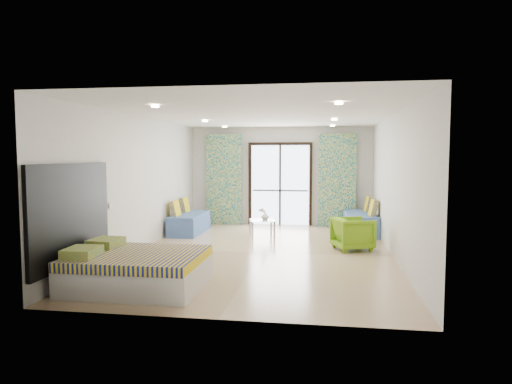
# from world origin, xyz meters

# --- Properties ---
(floor) EXTENTS (5.00, 7.50, 0.01)m
(floor) POSITION_xyz_m (0.00, 0.00, 0.00)
(floor) COLOR tan
(floor) RESTS_ON ground
(ceiling) EXTENTS (5.00, 7.50, 0.01)m
(ceiling) POSITION_xyz_m (0.00, 0.00, 2.70)
(ceiling) COLOR silver
(ceiling) RESTS_ON ground
(wall_back) EXTENTS (5.00, 0.01, 2.70)m
(wall_back) POSITION_xyz_m (0.00, 3.75, 1.35)
(wall_back) COLOR silver
(wall_back) RESTS_ON ground
(wall_front) EXTENTS (5.00, 0.01, 2.70)m
(wall_front) POSITION_xyz_m (0.00, -3.75, 1.35)
(wall_front) COLOR silver
(wall_front) RESTS_ON ground
(wall_left) EXTENTS (0.01, 7.50, 2.70)m
(wall_left) POSITION_xyz_m (-2.50, 0.00, 1.35)
(wall_left) COLOR silver
(wall_left) RESTS_ON ground
(wall_right) EXTENTS (0.01, 7.50, 2.70)m
(wall_right) POSITION_xyz_m (2.50, 0.00, 1.35)
(wall_right) COLOR silver
(wall_right) RESTS_ON ground
(balcony_door) EXTENTS (1.76, 0.08, 2.28)m
(balcony_door) POSITION_xyz_m (0.00, 3.72, 1.26)
(balcony_door) COLOR black
(balcony_door) RESTS_ON floor
(balcony_rail) EXTENTS (1.52, 0.03, 0.04)m
(balcony_rail) POSITION_xyz_m (0.00, 3.73, 0.95)
(balcony_rail) COLOR #595451
(balcony_rail) RESTS_ON balcony_door
(curtain_left) EXTENTS (1.00, 0.10, 2.50)m
(curtain_left) POSITION_xyz_m (-1.55, 3.57, 1.25)
(curtain_left) COLOR silver
(curtain_left) RESTS_ON floor
(curtain_right) EXTENTS (1.00, 0.10, 2.50)m
(curtain_right) POSITION_xyz_m (1.55, 3.57, 1.25)
(curtain_right) COLOR silver
(curtain_right) RESTS_ON floor
(downlight_a) EXTENTS (0.12, 0.12, 0.02)m
(downlight_a) POSITION_xyz_m (-1.40, -2.00, 2.67)
(downlight_a) COLOR #FFE0B2
(downlight_a) RESTS_ON ceiling
(downlight_b) EXTENTS (0.12, 0.12, 0.02)m
(downlight_b) POSITION_xyz_m (1.40, -2.00, 2.67)
(downlight_b) COLOR #FFE0B2
(downlight_b) RESTS_ON ceiling
(downlight_c) EXTENTS (0.12, 0.12, 0.02)m
(downlight_c) POSITION_xyz_m (-1.40, 1.00, 2.67)
(downlight_c) COLOR #FFE0B2
(downlight_c) RESTS_ON ceiling
(downlight_d) EXTENTS (0.12, 0.12, 0.02)m
(downlight_d) POSITION_xyz_m (1.40, 1.00, 2.67)
(downlight_d) COLOR #FFE0B2
(downlight_d) RESTS_ON ceiling
(downlight_e) EXTENTS (0.12, 0.12, 0.02)m
(downlight_e) POSITION_xyz_m (-1.40, 3.00, 2.67)
(downlight_e) COLOR #FFE0B2
(downlight_e) RESTS_ON ceiling
(downlight_f) EXTENTS (0.12, 0.12, 0.02)m
(downlight_f) POSITION_xyz_m (1.40, 3.00, 2.67)
(downlight_f) COLOR #FFE0B2
(downlight_f) RESTS_ON ceiling
(headboard) EXTENTS (0.06, 2.10, 1.50)m
(headboard) POSITION_xyz_m (-2.46, -2.65, 1.05)
(headboard) COLOR black
(headboard) RESTS_ON floor
(switch_plate) EXTENTS (0.02, 0.10, 0.10)m
(switch_plate) POSITION_xyz_m (-2.47, -1.40, 1.05)
(switch_plate) COLOR silver
(switch_plate) RESTS_ON wall_left
(bed) EXTENTS (1.85, 1.51, 0.64)m
(bed) POSITION_xyz_m (-1.48, -2.65, 0.27)
(bed) COLOR silver
(bed) RESTS_ON floor
(daybed_left) EXTENTS (0.70, 1.73, 0.85)m
(daybed_left) POSITION_xyz_m (-2.12, 2.06, 0.26)
(daybed_left) COLOR #405F98
(daybed_left) RESTS_ON floor
(daybed_right) EXTENTS (0.78, 1.82, 0.88)m
(daybed_right) POSITION_xyz_m (2.12, 2.62, 0.27)
(daybed_right) COLOR #405F98
(daybed_right) RESTS_ON floor
(coffee_table) EXTENTS (0.72, 0.72, 0.68)m
(coffee_table) POSITION_xyz_m (-0.25, 1.82, 0.35)
(coffee_table) COLOR silver
(coffee_table) RESTS_ON floor
(vase) EXTENTS (0.24, 0.25, 0.18)m
(vase) POSITION_xyz_m (-0.17, 1.80, 0.48)
(vase) COLOR white
(vase) RESTS_ON coffee_table
(armchair) EXTENTS (0.87, 0.90, 0.73)m
(armchair) POSITION_xyz_m (1.79, 0.53, 0.36)
(armchair) COLOR #6BA114
(armchair) RESTS_ON floor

